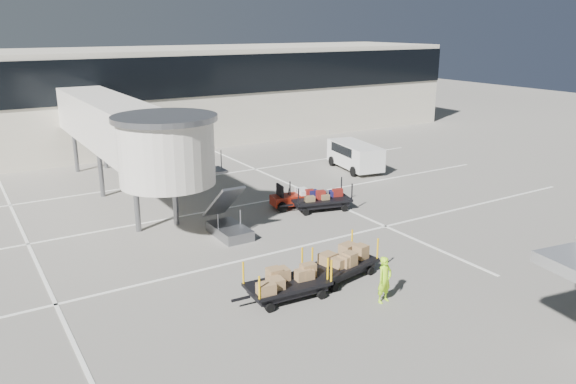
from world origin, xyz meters
The scene contains 10 objects.
ground centered at (0.00, 0.00, 0.00)m, with size 140.00×140.00×0.00m, color gray.
lane_markings centered at (-0.67, 9.33, 0.01)m, with size 40.00×30.00×0.02m.
terminal centered at (-0.35, 29.94, 4.11)m, with size 64.00×12.11×15.20m.
jet_bridge centered at (-3.97, 12.26, 4.28)m, with size 5.70×20.40×6.03m.
baggage_tug centered at (3.52, 7.20, 0.51)m, with size 2.29×1.66×1.41m.
suitcase_cart centered at (4.67, 6.06, 0.57)m, with size 4.09×2.35×1.57m.
box_cart_near centered at (0.36, -1.60, 0.57)m, with size 3.92×2.12×1.50m.
box_cart_far centered at (-2.53, -2.03, 0.58)m, with size 3.88×1.75×1.50m.
ground_worker centered at (0.50, -4.17, 0.90)m, with size 0.65×0.43×1.79m, color #ADFF1A.
minivan centered at (12.00, 12.32, 1.12)m, with size 2.82×5.21×1.87m.
Camera 1 is at (-12.49, -18.41, 9.93)m, focal length 35.00 mm.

